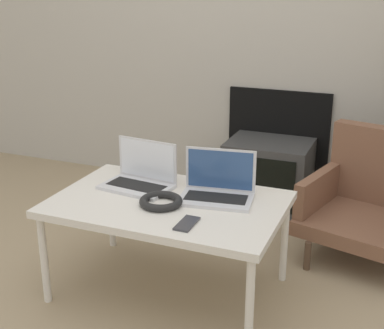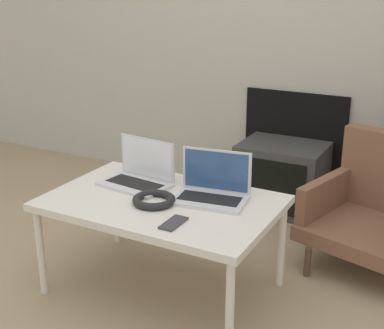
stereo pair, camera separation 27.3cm
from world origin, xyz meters
name	(u,v)px [view 2 (the right image)]	position (x,y,z in m)	size (l,w,h in m)	color
ground_plane	(124,324)	(0.00, 0.00, 0.00)	(14.00, 14.00, 0.00)	#998466
wall_back	(279,7)	(0.00, 1.83, 1.29)	(7.00, 0.08, 2.60)	#ADA89E
table	(162,207)	(0.00, 0.34, 0.44)	(1.07, 0.70, 0.48)	silver
laptop_left	(140,174)	(-0.20, 0.46, 0.53)	(0.36, 0.25, 0.22)	silver
laptop_right	(212,189)	(0.20, 0.46, 0.53)	(0.37, 0.26, 0.22)	silver
headphones	(154,200)	(-0.01, 0.28, 0.50)	(0.20, 0.20, 0.04)	black
phone	(174,223)	(0.18, 0.13, 0.48)	(0.07, 0.15, 0.01)	#333338
tv	(282,177)	(0.18, 1.57, 0.22)	(0.55, 0.43, 0.45)	#383838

